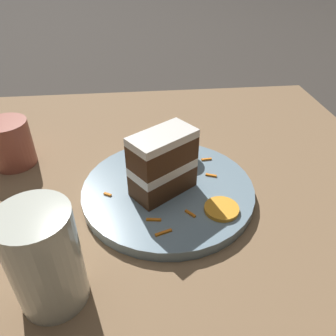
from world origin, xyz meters
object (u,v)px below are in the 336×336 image
object	(u,v)px
plate	(168,190)
drinking_glass	(47,264)
cream_dollop	(182,147)
orange_garnish	(222,209)
cake_slice	(163,163)
coffee_mug	(10,142)

from	to	relation	value
plate	drinking_glass	bearing A→B (deg)	48.58
cream_dollop	orange_garnish	bearing A→B (deg)	105.46
plate	cake_slice	distance (m)	0.06
cream_dollop	orange_garnish	world-z (taller)	cream_dollop
plate	drinking_glass	distance (m)	0.24
orange_garnish	drinking_glass	bearing A→B (deg)	25.22
plate	orange_garnish	bearing A→B (deg)	137.75
plate	cream_dollop	size ratio (longest dim) A/B	4.90
drinking_glass	coffee_mug	world-z (taller)	drinking_glass
plate	cake_slice	xyz separation A→B (m)	(0.01, 0.01, 0.06)
plate	cream_dollop	distance (m)	0.09
plate	drinking_glass	world-z (taller)	drinking_glass
cream_dollop	drinking_glass	distance (m)	0.31
orange_garnish	drinking_glass	size ratio (longest dim) A/B	0.39
cake_slice	coffee_mug	world-z (taller)	cake_slice
orange_garnish	drinking_glass	world-z (taller)	drinking_glass
cream_dollop	drinking_glass	bearing A→B (deg)	53.39
plate	cream_dollop	xyz separation A→B (m)	(-0.03, -0.08, 0.03)
orange_garnish	coffee_mug	bearing A→B (deg)	-28.21
cake_slice	plate	bearing A→B (deg)	100.29
cake_slice	coffee_mug	xyz separation A→B (m)	(0.27, -0.13, -0.02)
cream_dollop	drinking_glass	world-z (taller)	drinking_glass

